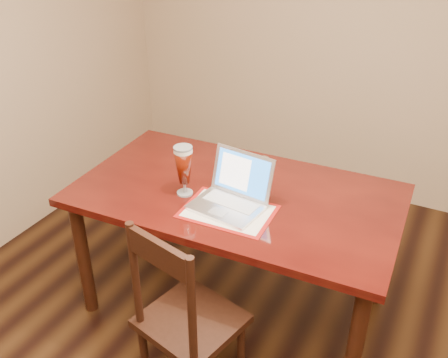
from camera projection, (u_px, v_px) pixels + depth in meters
The scene contains 3 objects.
room_shell at pixel (263, 85), 1.54m from camera, with size 4.51×5.01×2.71m.
dining_table at pixel (235, 206), 2.81m from camera, with size 1.82×1.07×1.12m.
dining_chair at pixel (186, 320), 2.40m from camera, with size 0.53×0.51×1.05m.
Camera 1 is at (0.57, -1.37, 2.27)m, focal length 40.00 mm.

